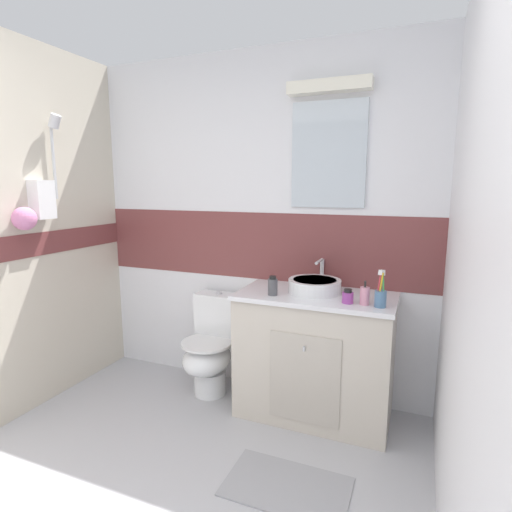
{
  "coord_description": "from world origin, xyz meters",
  "views": [
    {
      "loc": [
        1.15,
        -0.4,
        1.55
      ],
      "look_at": [
        0.16,
        2.02,
        1.1
      ],
      "focal_mm": 28.67,
      "sensor_mm": 36.0,
      "label": 1
    }
  ],
  "objects": [
    {
      "name": "ground_plane",
      "position": [
        0.0,
        1.2,
        -0.02
      ],
      "size": [
        3.2,
        3.48,
        0.04
      ],
      "primitive_type": "cube",
      "color": "#B2B2B7"
    },
    {
      "name": "wall_back_tiled",
      "position": [
        0.01,
        2.45,
        1.26
      ],
      "size": [
        3.2,
        0.2,
        2.5
      ],
      "color": "white",
      "rests_on": "ground_plane"
    },
    {
      "name": "wall_right_plain",
      "position": [
        1.35,
        1.2,
        1.25
      ],
      "size": [
        0.1,
        3.48,
        2.5
      ],
      "primitive_type": "cube",
      "color": "white",
      "rests_on": "ground_plane"
    },
    {
      "name": "vanity_cabinet",
      "position": [
        0.53,
        2.14,
        0.43
      ],
      "size": [
        1.02,
        0.54,
        0.85
      ],
      "color": "beige",
      "rests_on": "ground_plane"
    },
    {
      "name": "sink_basin",
      "position": [
        0.51,
        2.18,
        0.9
      ],
      "size": [
        0.35,
        0.39,
        0.2
      ],
      "color": "white",
      "rests_on": "vanity_cabinet"
    },
    {
      "name": "toilet",
      "position": [
        -0.26,
        2.15,
        0.35
      ],
      "size": [
        0.37,
        0.5,
        0.75
      ],
      "color": "white",
      "rests_on": "ground_plane"
    },
    {
      "name": "toothbrush_cup",
      "position": [
        0.95,
        2.0,
        0.91
      ],
      "size": [
        0.07,
        0.07,
        0.22
      ],
      "color": "#4C7299",
      "rests_on": "vanity_cabinet"
    },
    {
      "name": "soap_dispenser",
      "position": [
        0.86,
        2.01,
        0.9
      ],
      "size": [
        0.06,
        0.06,
        0.15
      ],
      "color": "pink",
      "rests_on": "vanity_cabinet"
    },
    {
      "name": "hair_gel_jar",
      "position": [
        0.76,
        2.01,
        0.89
      ],
      "size": [
        0.07,
        0.07,
        0.09
      ],
      "color": "#993F99",
      "rests_on": "vanity_cabinet"
    },
    {
      "name": "lotion_bottle_short",
      "position": [
        0.28,
        2.01,
        0.91
      ],
      "size": [
        0.06,
        0.06,
        0.13
      ],
      "color": "#4C4C51",
      "rests_on": "vanity_cabinet"
    },
    {
      "name": "bath_mat",
      "position": [
        0.58,
        1.4,
        0.01
      ],
      "size": [
        0.64,
        0.39,
        0.01
      ],
      "primitive_type": "cube",
      "color": "#99999E",
      "rests_on": "ground_plane"
    }
  ]
}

